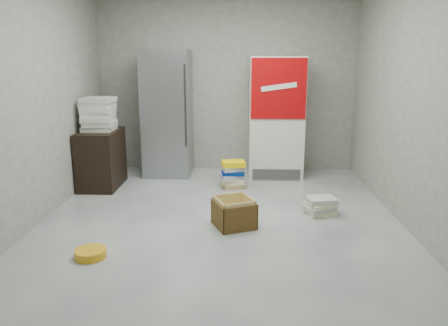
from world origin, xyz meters
The scene contains 10 objects.
ground centered at (0.00, 0.00, 0.00)m, with size 5.00×5.00×0.00m, color beige.
room_shell centered at (0.00, 0.00, 1.80)m, with size 4.04×5.04×2.82m.
steel_fridge centered at (-0.90, 2.13, 0.95)m, with size 0.70×0.72×1.90m.
coke_cooler centered at (0.75, 2.12, 0.90)m, with size 0.80×0.73×1.80m.
wood_shelf centered at (-1.73, 1.40, 0.40)m, with size 0.50×0.80×0.80m, color black.
supply_box_stack centered at (-1.72, 1.40, 1.03)m, with size 0.44×0.44×0.45m.
phonebook_stack_main centered at (0.12, 1.41, 0.19)m, with size 0.40×0.34×0.38m.
phonebook_stack_side centered at (1.15, 0.38, 0.10)m, with size 0.41×0.37×0.21m.
cardboard_box centered at (0.15, -0.02, 0.13)m, with size 0.52×0.52×0.32m.
bucket_lid centered at (-1.15, -0.83, 0.04)m, with size 0.29×0.29×0.08m, color gold.
Camera 1 is at (0.21, -4.47, 1.80)m, focal length 35.00 mm.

